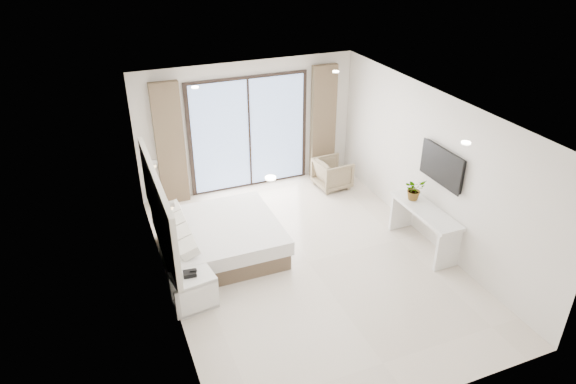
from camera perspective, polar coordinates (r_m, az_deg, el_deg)
name	(u,v)px	position (r m, az deg, el deg)	size (l,w,h in m)	color
ground	(308,262)	(8.79, 2.25, -7.76)	(6.20, 6.20, 0.00)	beige
room_shell	(279,160)	(8.58, -1.03, 3.57)	(4.62, 6.22, 2.72)	silver
bed	(219,239)	(8.91, -7.68, -5.18)	(1.98, 1.89, 0.69)	brown
nightstand	(194,290)	(7.88, -10.40, -10.68)	(0.66, 0.57, 0.54)	white
phone	(190,274)	(7.70, -10.86, -8.90)	(0.19, 0.15, 0.06)	black
console_desk	(424,220)	(9.16, 14.92, -3.00)	(0.47, 1.51, 0.77)	white
plant	(414,191)	(9.25, 13.84, 0.07)	(0.35, 0.39, 0.31)	#33662D
armchair	(333,172)	(11.01, 4.97, 2.21)	(0.68, 0.64, 0.70)	#887759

